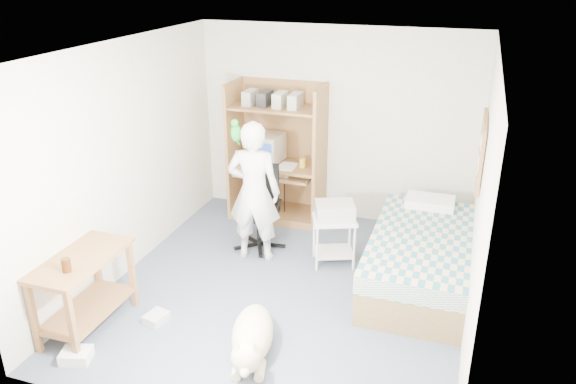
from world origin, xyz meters
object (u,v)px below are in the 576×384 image
(bed, at_px, (420,258))
(computer_hutch, at_px, (278,158))
(office_chair, at_px, (260,218))
(person, at_px, (254,192))
(side_desk, at_px, (84,282))
(printer_cart, at_px, (334,233))
(dog, at_px, (252,337))

(bed, bearing_deg, computer_hutch, 150.71)
(computer_hutch, bearing_deg, bed, -29.29)
(office_chair, xyz_separation_m, person, (0.06, -0.30, 0.47))
(computer_hutch, xyz_separation_m, side_desk, (-0.85, -2.94, -0.33))
(bed, xyz_separation_m, person, (-1.87, -0.06, 0.53))
(printer_cart, bearing_deg, dog, -120.46)
(side_desk, height_order, person, person)
(computer_hutch, relative_size, office_chair, 1.82)
(side_desk, bearing_deg, office_chair, 65.77)
(person, bearing_deg, dog, 104.61)
(computer_hutch, height_order, office_chair, computer_hutch)
(dog, bearing_deg, printer_cart, 65.89)
(office_chair, relative_size, dog, 0.89)
(computer_hutch, bearing_deg, side_desk, -106.14)
(computer_hutch, height_order, printer_cart, computer_hutch)
(person, height_order, printer_cart, person)
(bed, height_order, side_desk, side_desk)
(bed, distance_m, printer_cart, 0.98)
(office_chair, relative_size, printer_cart, 1.71)
(computer_hutch, xyz_separation_m, dog, (0.75, -2.82, -0.64))
(bed, bearing_deg, side_desk, -147.50)
(computer_hutch, relative_size, bed, 0.89)
(office_chair, relative_size, person, 0.60)
(side_desk, xyz_separation_m, dog, (1.60, 0.12, -0.31))
(printer_cart, bearing_deg, bed, -27.32)
(side_desk, height_order, printer_cart, side_desk)
(computer_hutch, distance_m, person, 1.19)
(bed, height_order, person, person)
(office_chair, bearing_deg, person, -85.58)
(office_chair, distance_m, printer_cart, 0.96)
(office_chair, distance_m, person, 0.56)
(computer_hutch, bearing_deg, person, -83.50)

